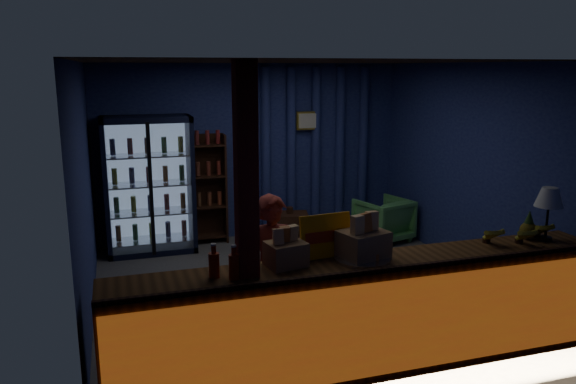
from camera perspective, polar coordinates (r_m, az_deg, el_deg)
name	(u,v)px	position (r m, az deg, el deg)	size (l,w,h in m)	color
ground	(298,286)	(6.76, 1.01, -9.50)	(4.60, 4.60, 0.00)	#515154
room_walls	(298,155)	(6.34, 1.07, 3.76)	(4.60, 4.60, 4.60)	navy
counter	(369,314)	(4.95, 8.19, -12.21)	(4.40, 0.57, 0.99)	brown
support_post	(247,232)	(4.33, -4.19, -4.08)	(0.16, 0.16, 2.60)	maroon
beverage_cooler	(149,185)	(8.04, -13.94, 0.65)	(1.20, 0.62, 1.90)	black
bottle_shelf	(208,189)	(8.29, -8.09, 0.27)	(0.50, 0.28, 1.60)	#371F11
curtain_folds	(316,149)	(8.71, 2.85, 4.35)	(1.74, 0.14, 2.50)	navy
framed_picture	(308,121)	(8.56, 2.03, 7.25)	(0.36, 0.04, 0.28)	yellow
shopkeeper	(273,271)	(5.20, -1.51, -8.02)	(0.52, 0.34, 1.43)	#9A332A
green_chair	(383,220)	(8.48, 9.66, -2.78)	(0.69, 0.71, 0.64)	#56AC58
side_table	(290,229)	(8.18, 0.18, -3.78)	(0.59, 0.49, 0.57)	#371F11
yellow_sign	(326,236)	(4.79, 3.89, -4.48)	(0.48, 0.14, 0.37)	#F2A30C
soda_bottles	(224,264)	(4.36, -6.52, -7.33)	(0.22, 0.16, 0.27)	#B82A0C
snack_box_left	(363,243)	(4.79, 7.66, -5.15)	(0.44, 0.40, 0.40)	#A87951
snack_box_centre	(286,252)	(4.60, -0.22, -6.13)	(0.35, 0.31, 0.33)	#A87951
pastry_tray	(362,257)	(4.79, 7.55, -6.57)	(0.48, 0.48, 0.08)	silver
banana_bunches	(518,233)	(5.62, 22.29, -3.89)	(0.80, 0.31, 0.18)	yellow
table_lamp	(549,199)	(5.70, 25.01, -0.68)	(0.26, 0.26, 0.51)	black
pineapple	(528,228)	(5.75, 23.23, -3.35)	(0.16, 0.16, 0.27)	olive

